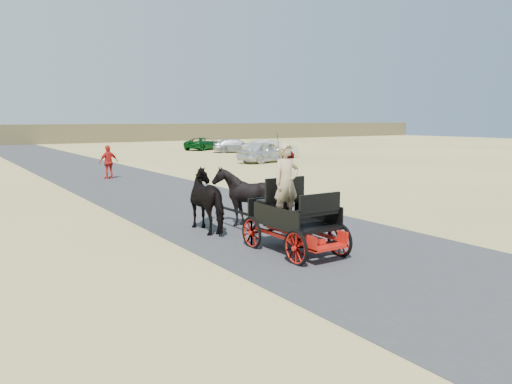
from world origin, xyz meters
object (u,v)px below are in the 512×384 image
pedestrian (109,162)px  car_c (236,146)px  car_b (270,149)px  car_d (203,144)px  car_a (266,152)px  horse_left (211,200)px  horse_right (245,197)px  carriage (294,236)px

pedestrian → car_c: (16.02, 14.01, -0.24)m
car_b → car_c: car_b is taller
pedestrian → car_d: (15.34, 19.19, -0.24)m
car_a → car_d: 15.77m
horse_left → pedestrian: size_ratio=1.16×
pedestrian → car_b: (14.99, 7.04, -0.14)m
car_c → car_d: car_c is taller
car_b → horse_left: bearing=152.6°
horse_left → car_a: (13.63, 17.24, -0.10)m
horse_right → car_d: horse_right is taller
pedestrian → car_b: 16.56m
car_b → car_c: 7.04m
car_c → car_d: bearing=31.8°
horse_left → car_b: 26.25m
horse_left → car_b: size_ratio=0.46×
horse_right → pedestrian: (0.23, 13.51, 0.01)m
car_b → car_a: bearing=152.0°
horse_right → car_d: bearing=-115.5°
horse_right → pedestrian: pedestrian is taller
carriage → pedestrian: bearing=87.3°
pedestrian → car_c: 21.28m
carriage → pedestrian: size_ratio=1.39×
horse_right → pedestrian: bearing=-91.0°
carriage → horse_right: bearing=79.6°
car_b → car_d: 12.16m
horse_left → car_d: 36.72m
car_d → car_a: bearing=139.0°
car_b → car_c: bearing=2.6°
car_b → car_c: size_ratio=1.02×
car_a → car_d: (3.04, 15.47, -0.13)m
car_a → car_b: bearing=-48.2°
car_a → car_c: 10.94m
pedestrian → horse_right: bearing=78.9°
carriage → car_a: 24.10m
horse_left → horse_right: size_ratio=1.18×
horse_left → car_c: size_ratio=0.47×
horse_left → horse_right: (1.10, 0.00, 0.00)m
carriage → car_c: (16.81, 30.52, 0.26)m
car_b → horse_right: bearing=154.5°
horse_left → carriage: bearing=100.4°
car_b → car_c: (1.03, 6.96, -0.10)m
horse_right → car_b: 25.58m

